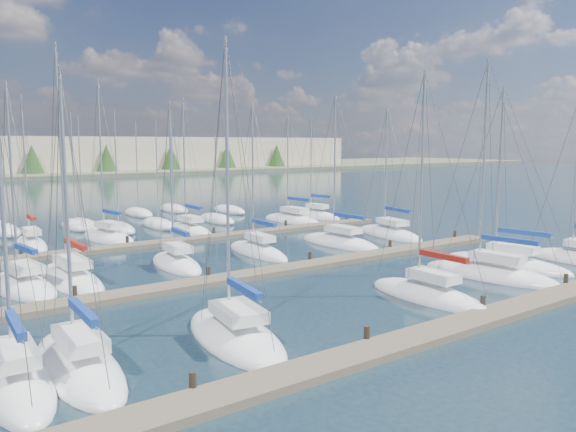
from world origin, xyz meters
TOP-DOWN VIEW (x-y plane):
  - ground at (0.00, 60.00)m, footprint 400.00×400.00m
  - dock_near at (0.00, 2.01)m, footprint 44.00×1.93m
  - dock_mid at (0.00, 16.01)m, footprint 44.00×1.93m
  - dock_far at (0.00, 30.01)m, footprint 44.00×1.93m
  - sailboat_j at (-3.93, 21.64)m, footprint 3.01×7.16m
  - sailboat_e at (10.81, 7.11)m, footprint 4.11×9.36m
  - sailboat_l at (10.63, 21.28)m, footprint 3.17×8.84m
  - sailboat_n at (-10.43, 35.28)m, footprint 2.39×7.14m
  - sailboat_r at (19.54, 35.74)m, footprint 3.31×7.46m
  - sailboat_p at (3.35, 34.60)m, footprint 2.67×7.85m
  - sailboat_c at (-8.07, 6.77)m, footprint 4.23×8.50m
  - sailboat_h at (-13.77, 21.27)m, footprint 3.83×7.77m
  - sailboat_k at (2.93, 21.99)m, footprint 2.56×8.04m
  - sailboat_i at (-11.01, 21.37)m, footprint 2.91×9.41m
  - sailboat_o at (-4.21, 35.13)m, footprint 3.87×8.13m
  - sailboat_d at (3.69, 6.16)m, footprint 2.54×7.89m
  - sailboat_q at (15.52, 34.63)m, footprint 3.70×8.55m
  - sailboat_f at (14.26, 8.24)m, footprint 3.82×9.28m
  - sailboat_b at (-14.47, 7.39)m, footprint 2.89×8.45m
  - sailboat_m at (17.26, 22.01)m, footprint 4.16×9.14m
  - sailboat_a at (-16.66, 7.17)m, footprint 2.70×7.75m
  - distant_boats at (-4.34, 43.76)m, footprint 36.93×20.75m

SIDE VIEW (x-z plane):
  - ground at x=0.00m, z-range 0.00..0.00m
  - dock_near at x=0.00m, z-range -0.40..0.70m
  - dock_mid at x=0.00m, z-range -0.40..0.70m
  - dock_far at x=0.00m, z-range -0.40..0.70m
  - sailboat_q at x=15.52m, z-range -5.86..6.20m
  - sailboat_b at x=-14.47m, z-range -5.64..5.99m
  - sailboat_m at x=17.26m, z-range -5.96..6.31m
  - sailboat_l at x=10.63m, z-range -6.42..6.77m
  - sailboat_h at x=-13.77m, z-range -6.15..6.51m
  - sailboat_c at x=-8.07m, z-range -6.60..6.96m
  - sailboat_f at x=14.26m, z-range -6.25..6.61m
  - sailboat_e at x=10.81m, z-range -6.94..7.30m
  - sailboat_a at x=-16.66m, z-range -5.40..5.76m
  - sailboat_j at x=-3.93m, z-range -5.81..6.18m
  - sailboat_p at x=3.35m, z-range -6.49..6.86m
  - sailboat_d at x=3.69m, z-range -6.30..6.67m
  - sailboat_i at x=-11.01m, z-range -7.35..7.73m
  - sailboat_o at x=-4.21m, z-range -7.12..7.50m
  - sailboat_k at x=2.93m, z-range -5.93..6.31m
  - sailboat_r at x=19.54m, z-range -5.84..6.23m
  - sailboat_n at x=-10.43m, z-range -6.28..6.68m
  - distant_boats at x=-4.34m, z-range -6.36..6.94m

